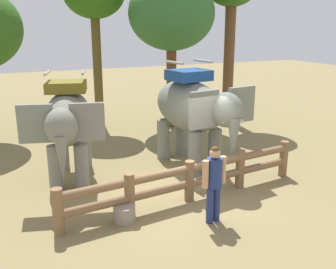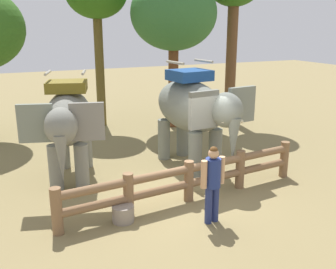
% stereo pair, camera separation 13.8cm
% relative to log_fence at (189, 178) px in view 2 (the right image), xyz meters
% --- Properties ---
extents(ground_plane, '(60.00, 60.00, 0.00)m').
position_rel_log_fence_xyz_m(ground_plane, '(-0.00, 0.22, -0.60)').
color(ground_plane, olive).
extents(log_fence, '(6.77, 0.90, 1.05)m').
position_rel_log_fence_xyz_m(log_fence, '(0.00, 0.00, 0.00)').
color(log_fence, brown).
rests_on(log_fence, ground).
extents(elephant_near_left, '(2.41, 3.67, 3.07)m').
position_rel_log_fence_xyz_m(elephant_near_left, '(-2.43, 2.55, 1.12)').
color(elephant_near_left, gray).
rests_on(elephant_near_left, ground).
extents(elephant_center, '(2.17, 3.85, 3.26)m').
position_rel_log_fence_xyz_m(elephant_center, '(1.20, 2.10, 1.23)').
color(elephant_center, slate).
rests_on(elephant_center, ground).
extents(tourist_woman_in_black, '(0.62, 0.39, 1.78)m').
position_rel_log_fence_xyz_m(tourist_woman_in_black, '(-0.03, -1.20, 0.43)').
color(tourist_woman_in_black, navy).
rests_on(tourist_woman_in_black, ground).
extents(tree_deep_back, '(3.51, 3.51, 6.21)m').
position_rel_log_fence_xyz_m(tree_deep_back, '(2.75, 6.91, 4.06)').
color(tree_deep_back, brown).
rests_on(tree_deep_back, ground).
extents(feed_bucket, '(0.50, 0.50, 0.38)m').
position_rel_log_fence_xyz_m(feed_bucket, '(-1.84, -0.37, -0.41)').
color(feed_bucket, gray).
rests_on(feed_bucket, ground).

